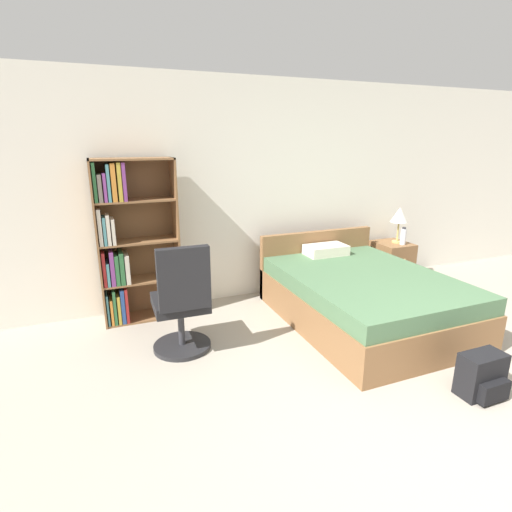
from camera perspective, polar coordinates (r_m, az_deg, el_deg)
The scene contains 9 objects.
ground_plane at distance 3.16m, azimuth 32.21°, elevation -23.54°, with size 14.00×14.00×0.00m, color #A39989.
wall_back at distance 5.04m, azimuth 3.86°, elevation 9.38°, with size 9.00×0.06×2.60m.
bookshelf at distance 4.39m, azimuth -18.00°, elevation 1.76°, with size 0.82×0.34×1.73m.
bed at distance 4.47m, azimuth 14.70°, elevation -5.50°, with size 1.54×2.09×0.80m.
office_chair at distance 3.66m, azimuth -10.56°, elevation -6.91°, with size 0.54×0.59×1.06m.
nightstand at distance 5.79m, azimuth 18.75°, elevation -0.88°, with size 0.43×0.50×0.56m.
table_lamp at distance 5.68m, azimuth 19.82°, elevation 5.42°, with size 0.23×0.23×0.48m.
water_bottle at distance 5.64m, azimuth 20.30°, elevation 2.66°, with size 0.07×0.07×0.23m.
backpack_black at distance 3.62m, azimuth 29.60°, elevation -14.68°, with size 0.35×0.25×0.34m.
Camera 1 is at (-2.18, -1.28, 1.89)m, focal length 28.00 mm.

